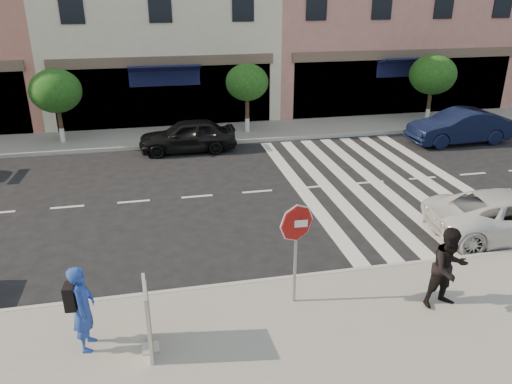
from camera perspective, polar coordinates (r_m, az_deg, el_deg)
name	(u,v)px	position (r m, az deg, el deg)	size (l,w,h in m)	color
ground	(213,258)	(12.68, -4.92, -7.47)	(120.00, 120.00, 0.00)	black
sidewalk_near	(240,355)	(9.59, -1.86, -18.15)	(60.00, 4.50, 0.15)	gray
sidewalk_far	(181,135)	(22.82, -8.55, 6.41)	(60.00, 3.00, 0.15)	gray
building_centre	(157,3)	(27.94, -11.27, 20.47)	(11.00, 9.00, 11.00)	beige
street_tree_wb	(56,91)	(22.40, -21.92, 10.64)	(2.10, 2.10, 3.06)	#473323
street_tree_c	(247,83)	(22.48, -1.04, 12.39)	(1.90, 1.90, 3.04)	#473323
street_tree_ea	(433,75)	(25.73, 19.55, 12.51)	(2.20, 2.20, 3.19)	#473323
stop_sign	(296,232)	(9.97, 4.64, -4.57)	(0.79, 0.12, 2.24)	gray
photographer	(83,308)	(9.66, -19.12, -12.42)	(0.61, 0.40, 1.68)	#213E9B
walker	(449,268)	(10.93, 21.16, -8.12)	(0.86, 0.67, 1.76)	black
poster_board	(148,319)	(9.39, -12.25, -14.04)	(0.33, 0.89, 1.36)	beige
car_near_right	(512,216)	(15.02, 27.23, -2.41)	(2.07, 4.50, 1.25)	white
car_far_mid	(188,136)	(20.61, -7.83, 6.41)	(1.57, 3.91, 1.33)	black
car_far_right	(459,127)	(23.23, 22.19, 6.93)	(1.53, 4.38, 1.44)	black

